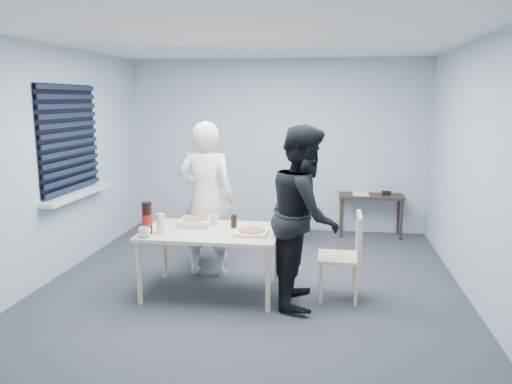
% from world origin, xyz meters
% --- Properties ---
extents(room, '(5.00, 5.00, 5.00)m').
position_xyz_m(room, '(-2.20, 0.40, 1.44)').
color(room, '#2B2B2F').
rests_on(room, ground).
extents(dining_table, '(1.40, 0.89, 0.68)m').
position_xyz_m(dining_table, '(-0.38, -0.25, 0.62)').
color(dining_table, beige).
rests_on(dining_table, ground).
extents(chair_far, '(0.42, 0.42, 0.89)m').
position_xyz_m(chair_far, '(-0.64, 0.78, 0.51)').
color(chair_far, beige).
rests_on(chair_far, ground).
extents(chair_right, '(0.42, 0.42, 0.89)m').
position_xyz_m(chair_right, '(1.01, -0.19, 0.51)').
color(chair_right, beige).
rests_on(chair_right, ground).
extents(person_white, '(0.65, 0.42, 1.77)m').
position_xyz_m(person_white, '(-0.57, 0.33, 0.89)').
color(person_white, silver).
rests_on(person_white, ground).
extents(person_black, '(0.47, 0.86, 1.77)m').
position_xyz_m(person_black, '(0.58, -0.31, 0.89)').
color(person_black, black).
rests_on(person_black, ground).
extents(side_table, '(0.93, 0.41, 0.62)m').
position_xyz_m(side_table, '(1.43, 2.28, 0.54)').
color(side_table, '#36271B').
rests_on(side_table, ground).
extents(stool, '(0.39, 0.39, 0.54)m').
position_xyz_m(stool, '(0.27, 1.73, 0.43)').
color(stool, black).
rests_on(stool, ground).
extents(backpack, '(0.28, 0.21, 0.39)m').
position_xyz_m(backpack, '(0.27, 1.72, 0.73)').
color(backpack, slate).
rests_on(backpack, stool).
extents(pizza_box_a, '(0.33, 0.33, 0.08)m').
position_xyz_m(pizza_box_a, '(-0.58, -0.08, 0.72)').
color(pizza_box_a, silver).
rests_on(pizza_box_a, dining_table).
extents(pizza_box_b, '(0.31, 0.31, 0.04)m').
position_xyz_m(pizza_box_b, '(0.06, -0.33, 0.70)').
color(pizza_box_b, silver).
rests_on(pizza_box_b, dining_table).
extents(mug_a, '(0.17, 0.17, 0.10)m').
position_xyz_m(mug_a, '(-0.96, -0.59, 0.73)').
color(mug_a, silver).
rests_on(mug_a, dining_table).
extents(mug_b, '(0.10, 0.10, 0.09)m').
position_xyz_m(mug_b, '(-0.41, 0.02, 0.73)').
color(mug_b, silver).
rests_on(mug_b, dining_table).
extents(cola_glass, '(0.08, 0.08, 0.14)m').
position_xyz_m(cola_glass, '(-0.16, -0.10, 0.75)').
color(cola_glass, black).
rests_on(cola_glass, dining_table).
extents(soda_bottle, '(0.10, 0.10, 0.32)m').
position_xyz_m(soda_bottle, '(-0.97, -0.46, 0.84)').
color(soda_bottle, black).
rests_on(soda_bottle, dining_table).
extents(plastic_cups, '(0.09, 0.09, 0.20)m').
position_xyz_m(plastic_cups, '(-0.85, -0.42, 0.78)').
color(plastic_cups, silver).
rests_on(plastic_cups, dining_table).
extents(rubber_band, '(0.06, 0.06, 0.00)m').
position_xyz_m(rubber_band, '(-0.11, -0.55, 0.68)').
color(rubber_band, red).
rests_on(rubber_band, dining_table).
extents(papers, '(0.30, 0.36, 0.01)m').
position_xyz_m(papers, '(1.28, 2.31, 0.62)').
color(papers, white).
rests_on(papers, side_table).
extents(black_box, '(0.13, 0.09, 0.05)m').
position_xyz_m(black_box, '(1.65, 2.32, 0.65)').
color(black_box, black).
rests_on(black_box, side_table).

